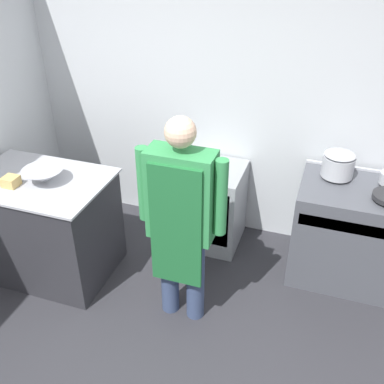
% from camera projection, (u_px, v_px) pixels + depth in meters
% --- Properties ---
extents(wall_back, '(8.00, 0.05, 2.70)m').
position_uv_depth(wall_back, '(222.00, 98.00, 4.05)').
color(wall_back, silver).
rests_on(wall_back, ground_plane).
extents(prep_counter, '(1.14, 0.80, 0.92)m').
position_uv_depth(prep_counter, '(46.00, 226.00, 3.88)').
color(prep_counter, '#2D2D33').
rests_on(prep_counter, ground_plane).
extents(stove, '(0.97, 0.69, 0.90)m').
position_uv_depth(stove, '(353.00, 233.00, 3.83)').
color(stove, '#4C4F56').
rests_on(stove, ground_plane).
extents(fridge_unit, '(0.62, 0.57, 0.79)m').
position_uv_depth(fridge_unit, '(209.00, 205.00, 4.28)').
color(fridge_unit, '#93999E').
rests_on(fridge_unit, ground_plane).
extents(person_cook, '(0.65, 0.24, 1.69)m').
position_uv_depth(person_cook, '(181.00, 214.00, 3.16)').
color(person_cook, '#38476B').
rests_on(person_cook, ground_plane).
extents(mixing_bowl, '(0.33, 0.33, 0.12)m').
position_uv_depth(mixing_bowl, '(43.00, 176.00, 3.58)').
color(mixing_bowl, '#B2B5BC').
rests_on(mixing_bowl, prep_counter).
extents(plastic_tub, '(0.12, 0.12, 0.08)m').
position_uv_depth(plastic_tub, '(11.00, 181.00, 3.54)').
color(plastic_tub, '#D8B266').
rests_on(plastic_tub, prep_counter).
extents(stock_pot, '(0.26, 0.26, 0.22)m').
position_uv_depth(stock_pot, '(338.00, 164.00, 3.69)').
color(stock_pot, '#B2B5BC').
rests_on(stock_pot, stove).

